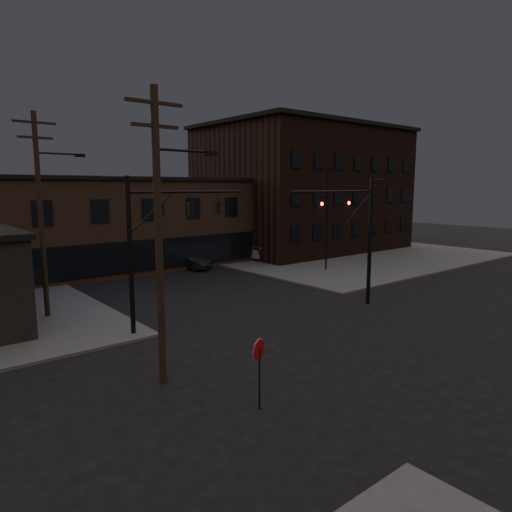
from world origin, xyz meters
The scene contains 14 objects.
ground centered at (0.00, 0.00, 0.00)m, with size 140.00×140.00×0.00m, color black.
sidewalk_ne centered at (22.00, 22.00, 0.07)m, with size 30.00×30.00×0.15m, color #474744.
building_row centered at (0.00, 28.00, 4.00)m, with size 40.00×12.00×8.00m, color brown.
building_right centered at (22.00, 26.00, 7.00)m, with size 22.00×16.00×14.00m, color black.
traffic_signal_near centered at (5.36, 4.50, 4.93)m, with size 7.12×0.24×8.00m.
traffic_signal_far centered at (-6.72, 8.00, 5.01)m, with size 7.12×0.24×8.00m.
stop_sign centered at (-8.00, -1.99, 1.84)m, with size 0.72×0.33×2.48m.
utility_pole_near centered at (-9.43, 2.00, 5.87)m, with size 3.70×0.28×11.00m.
utility_pole_mid centered at (-10.44, 14.00, 6.13)m, with size 3.70×0.28×11.50m.
lot_light_a centered at (13.00, 14.00, 5.51)m, with size 1.50×0.28×9.14m.
lot_light_b centered at (19.00, 19.00, 5.51)m, with size 1.50×0.28×9.14m.
parked_car_lot_a centered at (16.09, 19.54, 0.93)m, with size 1.85×4.61×1.57m, color black.
parked_car_lot_b centered at (13.33, 21.98, 0.90)m, with size 2.09×5.15×1.49m, color silver.
car_crossing centered at (4.02, 22.60, 0.72)m, with size 1.53×4.38×1.44m, color black.
Camera 1 is at (-17.25, -13.14, 7.47)m, focal length 32.00 mm.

